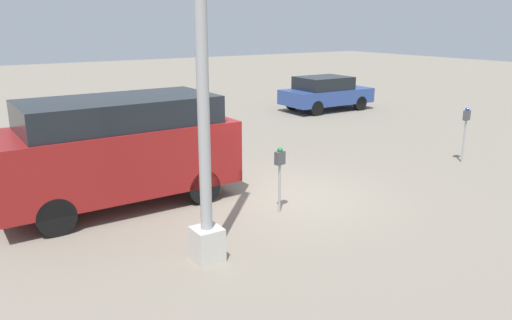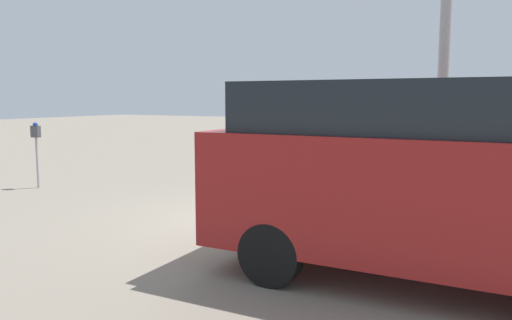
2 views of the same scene
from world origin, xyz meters
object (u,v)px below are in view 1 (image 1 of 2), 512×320
object	(u,v)px
lamp_post	(203,107)
car_distant	(325,93)
parking_meter_near	(280,165)
parked_van	(118,148)
parking_meter_far	(466,122)

from	to	relation	value
lamp_post	car_distant	world-z (taller)	lamp_post
parking_meter_near	parked_van	world-z (taller)	parked_van
car_distant	lamp_post	bearing A→B (deg)	-137.23
parking_meter_near	parked_van	size ratio (longest dim) A/B	0.28
parking_meter_far	parked_van	distance (m)	8.90
parked_van	car_distant	xyz separation A→B (m)	(-11.00, -6.33, -0.44)
parking_meter_near	lamp_post	bearing A→B (deg)	18.67
car_distant	parking_meter_near	bearing A→B (deg)	-134.15
lamp_post	parking_meter_far	bearing A→B (deg)	-170.98
parking_meter_near	lamp_post	distance (m)	2.84
parking_meter_near	lamp_post	size ratio (longest dim) A/B	0.20
parking_meter_far	lamp_post	world-z (taller)	lamp_post
lamp_post	car_distant	bearing A→B (deg)	-138.15
lamp_post	car_distant	distance (m)	14.47
car_distant	parked_van	bearing A→B (deg)	-149.15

